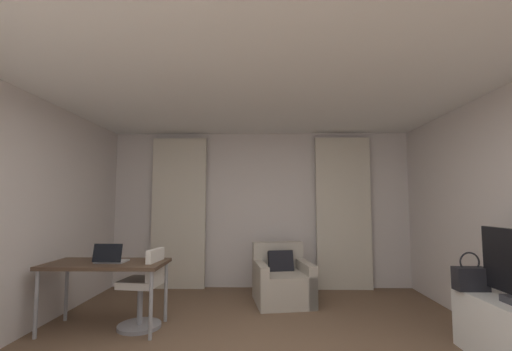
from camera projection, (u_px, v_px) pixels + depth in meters
wall_window at (261, 209)px, 5.65m from camera, size 5.12×0.06×2.60m
ceiling at (258, 55)px, 2.74m from camera, size 5.12×6.12×0.06m
curtain_left_panel at (179, 212)px, 5.54m from camera, size 0.90×0.06×2.50m
curtain_right_panel at (343, 212)px, 5.48m from camera, size 0.90×0.06×2.50m
armchair at (282, 282)px, 4.70m from camera, size 0.88×0.92×0.81m
desk at (107, 268)px, 3.73m from camera, size 1.31×0.63×0.74m
desk_chair at (144, 292)px, 3.76m from camera, size 0.48×0.48×0.88m
laptop at (110, 259)px, 3.71m from camera, size 0.33×0.25×0.22m
handbag_primary at (470, 278)px, 3.21m from camera, size 0.30×0.14×0.37m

